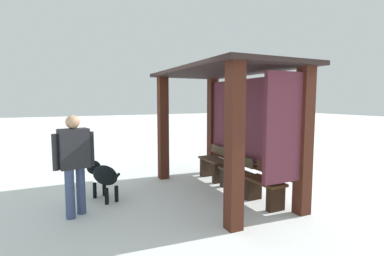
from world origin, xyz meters
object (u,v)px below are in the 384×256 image
at_px(bench_left_inside, 214,165).
at_px(bench_right_inside, 265,187).
at_px(dog, 103,175).
at_px(person_walking, 74,158).
at_px(bench_center_inside, 236,176).
at_px(bus_shelter, 232,110).

bearing_deg(bench_left_inside, bench_right_inside, 0.02).
xyz_separation_m(bench_left_inside, dog, (0.27, -2.54, 0.13)).
bearing_deg(person_walking, bench_left_inside, 106.54).
relative_size(bench_center_inside, dog, 0.76).
xyz_separation_m(bench_left_inside, bench_center_inside, (0.90, 0.00, -0.03)).
bearing_deg(bench_left_inside, bus_shelter, -9.87).
height_order(bench_left_inside, bench_center_inside, bench_left_inside).
bearing_deg(bench_left_inside, person_walking, -73.46).
height_order(bench_center_inside, dog, bench_center_inside).
distance_m(bench_center_inside, dog, 2.62).
bearing_deg(person_walking, dog, 141.21).
bearing_deg(bench_left_inside, dog, -83.95).
relative_size(bench_right_inside, person_walking, 0.50).
bearing_deg(bench_left_inside, bench_center_inside, 0.13).
bearing_deg(bench_right_inside, person_walking, -106.38).
relative_size(bus_shelter, dog, 3.24).
distance_m(bus_shelter, bench_right_inside, 1.57).
height_order(bench_left_inside, bench_right_inside, bench_left_inside).
relative_size(bench_left_inside, dog, 0.76).
height_order(bus_shelter, bench_center_inside, bus_shelter).
distance_m(bus_shelter, bench_center_inside, 1.38).
distance_m(bench_center_inside, person_walking, 3.12).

